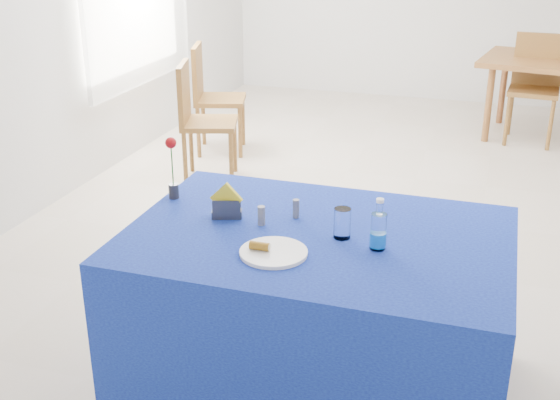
% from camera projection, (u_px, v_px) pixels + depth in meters
% --- Properties ---
extents(floor, '(7.00, 7.00, 0.00)m').
position_uv_depth(floor, '(400.00, 216.00, 5.00)').
color(floor, beige).
rests_on(floor, ground).
extents(plate, '(0.27, 0.27, 0.01)m').
position_uv_depth(plate, '(274.00, 252.00, 2.76)').
color(plate, white).
rests_on(plate, blue_table).
extents(drinking_glass, '(0.07, 0.07, 0.13)m').
position_uv_depth(drinking_glass, '(342.00, 223.00, 2.88)').
color(drinking_glass, white).
rests_on(drinking_glass, blue_table).
extents(salt_shaker, '(0.03, 0.03, 0.08)m').
position_uv_depth(salt_shaker, '(261.00, 216.00, 3.01)').
color(salt_shaker, slate).
rests_on(salt_shaker, blue_table).
extents(pepper_shaker, '(0.03, 0.03, 0.08)m').
position_uv_depth(pepper_shaker, '(296.00, 209.00, 3.08)').
color(pepper_shaker, slate).
rests_on(pepper_shaker, blue_table).
extents(blue_table, '(1.60, 1.10, 0.76)m').
position_uv_depth(blue_table, '(316.00, 311.00, 3.09)').
color(blue_table, navy).
rests_on(blue_table, floor).
extents(water_bottle, '(0.07, 0.07, 0.21)m').
position_uv_depth(water_bottle, '(378.00, 232.00, 2.78)').
color(water_bottle, white).
rests_on(water_bottle, blue_table).
extents(napkin_holder, '(0.15, 0.09, 0.17)m').
position_uv_depth(napkin_holder, '(227.00, 207.00, 3.07)').
color(napkin_holder, '#3A3A3F').
rests_on(napkin_holder, blue_table).
extents(rose_vase, '(0.05, 0.05, 0.30)m').
position_uv_depth(rose_vase, '(172.00, 169.00, 3.25)').
color(rose_vase, '#25252A').
rests_on(rose_vase, blue_table).
extents(chair_bg_left, '(0.47, 0.47, 0.98)m').
position_uv_depth(chair_bg_left, '(535.00, 80.00, 6.46)').
color(chair_bg_left, '#8F5D29').
rests_on(chair_bg_left, floor).
extents(chair_win_a, '(0.52, 0.52, 0.94)m').
position_uv_depth(chair_win_a, '(198.00, 114.00, 5.49)').
color(chair_win_a, '#8F5D29').
rests_on(chair_win_a, floor).
extents(chair_win_b, '(0.53, 0.53, 0.95)m').
position_uv_depth(chair_win_b, '(210.00, 91.00, 6.15)').
color(chair_win_b, '#8F5D29').
rests_on(chair_win_b, floor).
extents(banana_pieces, '(0.08, 0.03, 0.03)m').
position_uv_depth(banana_pieces, '(260.00, 246.00, 2.76)').
color(banana_pieces, gold).
rests_on(banana_pieces, plate).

